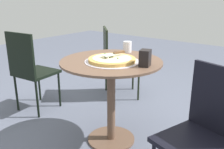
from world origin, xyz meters
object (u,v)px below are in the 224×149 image
object	(u,v)px
patio_table	(111,83)
pizza_on_tray	(112,60)
patio_chair_far	(206,130)
patio_chair_corner	(30,67)
patio_chair_near	(115,58)
drinking_cup	(127,47)
pizza_server	(114,54)
napkin_dispenser	(145,58)

from	to	relation	value
patio_table	pizza_on_tray	bearing A→B (deg)	-131.72
pizza_on_tray	patio_chair_far	xyz separation A→B (m)	(-0.16, -0.84, -0.25)
patio_chair_corner	patio_table	bearing A→B (deg)	-85.25
patio_chair_near	patio_chair_corner	world-z (taller)	patio_chair_corner
drinking_cup	patio_chair_far	distance (m)	1.12
pizza_on_tray	pizza_server	world-z (taller)	pizza_server
napkin_dispenser	patio_chair_far	bearing A→B (deg)	-127.76
drinking_cup	patio_chair_corner	world-z (taller)	patio_chair_corner
patio_table	patio_chair_corner	xyz separation A→B (m)	(-0.09, 1.06, -0.04)
pizza_on_tray	pizza_server	bearing A→B (deg)	15.05
pizza_on_tray	patio_chair_far	bearing A→B (deg)	-101.10
patio_table	pizza_on_tray	world-z (taller)	pizza_on_tray
pizza_on_tray	napkin_dispenser	world-z (taller)	napkin_dispenser
napkin_dispenser	patio_chair_corner	bearing A→B (deg)	78.46
drinking_cup	patio_chair_corner	bearing A→B (deg)	113.18
pizza_on_tray	patio_chair_corner	xyz separation A→B (m)	(-0.06, 1.09, -0.25)
patio_table	patio_chair_corner	world-z (taller)	patio_chair_corner
patio_table	pizza_server	xyz separation A→B (m)	(0.02, -0.02, 0.25)
patio_chair_far	pizza_on_tray	bearing A→B (deg)	78.90
patio_table	patio_chair_corner	distance (m)	1.06
drinking_cup	patio_chair_corner	distance (m)	1.11
patio_table	patio_chair_far	world-z (taller)	patio_chair_far
pizza_server	patio_chair_far	bearing A→B (deg)	-103.92
napkin_dispenser	pizza_server	bearing A→B (deg)	75.55
pizza_server	patio_chair_corner	size ratio (longest dim) A/B	0.24
napkin_dispenser	patio_chair_corner	world-z (taller)	patio_chair_corner
drinking_cup	patio_chair_near	world-z (taller)	patio_chair_near
patio_table	drinking_cup	world-z (taller)	drinking_cup
pizza_server	drinking_cup	size ratio (longest dim) A/B	2.15
patio_chair_near	pizza_on_tray	bearing A→B (deg)	-143.29
patio_table	pizza_on_tray	distance (m)	0.22
pizza_server	drinking_cup	distance (m)	0.33
pizza_on_tray	patio_chair_near	bearing A→B (deg)	36.71
patio_chair_far	patio_chair_corner	xyz separation A→B (m)	(0.10, 1.93, 0.00)
patio_chair_near	patio_table	bearing A→B (deg)	-143.75
pizza_server	patio_chair_near	bearing A→B (deg)	37.68
pizza_server	patio_chair_far	size ratio (longest dim) A/B	0.25
patio_table	pizza_server	distance (m)	0.25
patio_table	drinking_cup	distance (m)	0.42
patio_table	patio_chair_corner	size ratio (longest dim) A/B	0.94
patio_chair_near	patio_chair_corner	bearing A→B (deg)	155.11
patio_chair_near	patio_chair_corner	size ratio (longest dim) A/B	0.97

